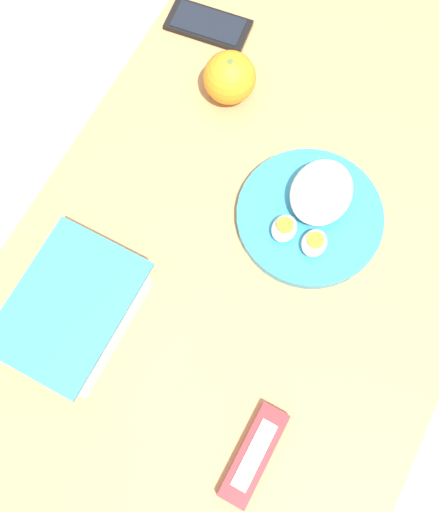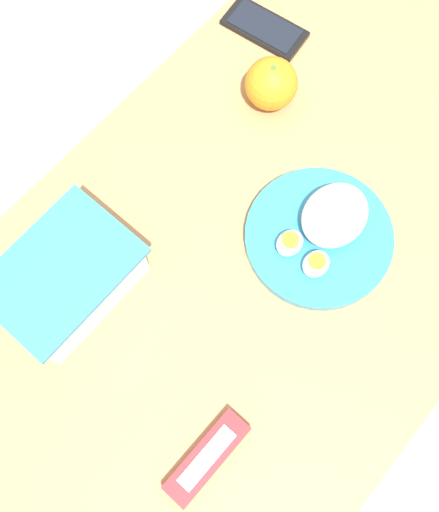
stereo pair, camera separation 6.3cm
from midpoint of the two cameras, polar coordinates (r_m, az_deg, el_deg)
The scene contains 7 objects.
ground_plane at distance 1.70m, azimuth 1.18°, elevation -6.73°, with size 10.00×10.00×0.00m, color #B2A899.
table at distance 1.08m, azimuth 1.85°, elevation -0.13°, with size 1.27×0.69×0.78m.
food_container at distance 0.90m, azimuth -15.48°, elevation -5.47°, with size 0.21×0.15×0.10m.
orange_fruit at distance 1.03m, azimuth -0.86°, elevation 16.46°, with size 0.09×0.09×0.09m.
rice_plate at distance 0.95m, azimuth 6.99°, elevation 4.16°, with size 0.23×0.23×0.06m.
candy_bar at distance 0.88m, azimuth 1.16°, elevation -18.66°, with size 0.14×0.04×0.02m.
cell_phone at distance 1.14m, azimuth -2.77°, elevation 21.00°, with size 0.09×0.15×0.01m.
Camera 1 is at (-0.33, -0.10, 1.67)m, focal length 42.00 mm.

